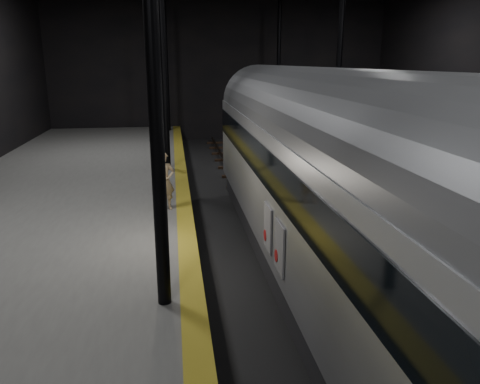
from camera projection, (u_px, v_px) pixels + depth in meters
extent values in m
plane|color=black|center=(298.00, 257.00, 13.79)|extent=(44.00, 44.00, 0.00)
cube|color=#535451|center=(29.00, 256.00, 12.63)|extent=(9.00, 43.80, 1.00)
cube|color=olive|center=(186.00, 230.00, 13.08)|extent=(0.50, 43.80, 0.01)
cube|color=#3F3328|center=(274.00, 253.00, 13.65)|extent=(0.08, 43.00, 0.14)
cube|color=#3F3328|center=(322.00, 250.00, 13.84)|extent=(0.08, 43.00, 0.14)
cube|color=black|center=(298.00, 255.00, 13.78)|extent=(2.40, 42.00, 0.12)
cylinder|color=black|center=(152.00, 35.00, 7.84)|extent=(0.26, 0.26, 10.00)
cylinder|color=black|center=(163.00, 50.00, 19.28)|extent=(0.26, 0.26, 10.00)
cylinder|color=black|center=(340.00, 51.00, 20.32)|extent=(0.26, 0.26, 10.00)
cylinder|color=black|center=(166.00, 54.00, 30.72)|extent=(0.26, 0.26, 10.00)
cylinder|color=black|center=(279.00, 55.00, 31.75)|extent=(0.26, 0.26, 10.00)
cube|color=#979A9F|center=(335.00, 202.00, 10.42)|extent=(2.88, 19.88, 2.98)
cube|color=black|center=(330.00, 279.00, 10.92)|extent=(2.63, 19.48, 0.84)
cube|color=black|center=(336.00, 172.00, 10.23)|extent=(2.94, 19.58, 0.89)
cylinder|color=slate|center=(339.00, 136.00, 10.01)|extent=(2.82, 19.68, 2.82)
cube|color=black|center=(270.00, 206.00, 17.65)|extent=(1.79, 2.19, 0.35)
cube|color=silver|center=(280.00, 248.00, 9.43)|extent=(0.04, 0.75, 1.04)
cube|color=silver|center=(268.00, 228.00, 10.57)|extent=(0.04, 0.75, 1.04)
cylinder|color=#AA1416|center=(276.00, 256.00, 9.66)|extent=(0.03, 0.26, 0.26)
cylinder|color=#AA1416|center=(265.00, 235.00, 10.80)|extent=(0.03, 0.26, 0.26)
imported|color=tan|center=(164.00, 181.00, 14.72)|extent=(0.77, 0.60, 1.86)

